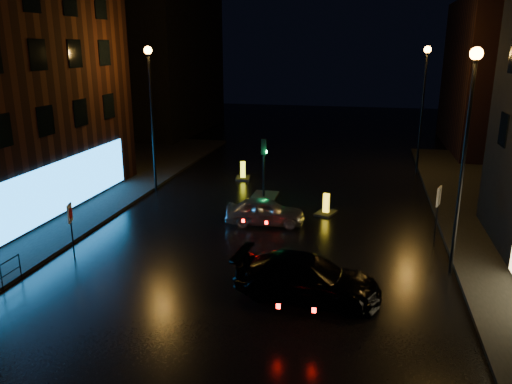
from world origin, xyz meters
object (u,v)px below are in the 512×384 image
at_px(silver_hatchback, 265,211).
at_px(dark_sedan, 307,277).
at_px(bollard_far, 243,175).
at_px(road_sign_left, 70,218).
at_px(road_sign_right, 438,201).
at_px(traffic_signal, 264,190).
at_px(bollard_near, 326,210).

distance_m(silver_hatchback, dark_sedan, 7.47).
height_order(bollard_far, road_sign_left, road_sign_left).
xyz_separation_m(silver_hatchback, road_sign_right, (7.80, -0.70, 1.28)).
xyz_separation_m(traffic_signal, road_sign_right, (8.75, -4.89, 1.43)).
bearing_deg(road_sign_right, bollard_far, -19.69).
bearing_deg(silver_hatchback, bollard_near, -58.41).
distance_m(bollard_far, road_sign_right, 14.17).
distance_m(silver_hatchback, road_sign_right, 7.94).
distance_m(dark_sedan, road_sign_left, 9.89).
bearing_deg(traffic_signal, bollard_near, -28.39).
xyz_separation_m(traffic_signal, road_sign_left, (-5.92, -9.85, 1.24)).
distance_m(silver_hatchback, bollard_far, 8.72).
relative_size(traffic_signal, bollard_far, 2.38).
bearing_deg(road_sign_left, silver_hatchback, 21.15).
relative_size(silver_hatchback, road_sign_left, 1.65).
bearing_deg(road_sign_left, bollard_far, 56.60).
distance_m(dark_sedan, bollard_near, 9.08).
bearing_deg(traffic_signal, bollard_far, 119.40).
xyz_separation_m(dark_sedan, bollard_near, (-0.13, 9.07, -0.50)).
xyz_separation_m(traffic_signal, silver_hatchback, (0.94, -4.19, 0.15)).
bearing_deg(dark_sedan, road_sign_right, -32.31).
distance_m(silver_hatchback, road_sign_left, 8.96).
distance_m(bollard_near, road_sign_left, 12.51).
xyz_separation_m(bollard_near, bollard_far, (-5.93, 5.94, 0.01)).
relative_size(traffic_signal, silver_hatchback, 0.90).
bearing_deg(bollard_near, traffic_signal, 170.23).
bearing_deg(traffic_signal, road_sign_right, -29.20).
relative_size(traffic_signal, road_sign_right, 1.34).
height_order(silver_hatchback, bollard_far, silver_hatchback).
relative_size(traffic_signal, bollard_near, 2.37).
xyz_separation_m(bollard_near, road_sign_right, (5.03, -2.88, 1.69)).
xyz_separation_m(silver_hatchback, bollard_near, (2.77, 2.18, -0.41)).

